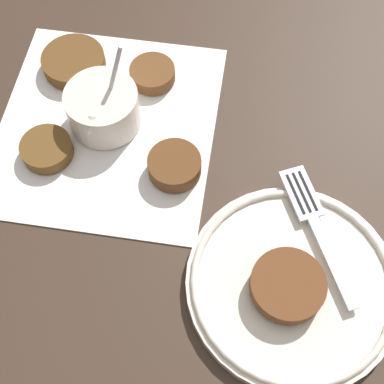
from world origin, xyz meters
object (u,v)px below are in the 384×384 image
(serving_plate, at_px, (292,283))
(fritter_on_plate, at_px, (288,286))
(sauce_bowl, at_px, (103,110))
(fork, at_px, (313,219))

(serving_plate, xyz_separation_m, fritter_on_plate, (0.01, -0.01, 0.02))
(sauce_bowl, xyz_separation_m, fritter_on_plate, (0.17, 0.23, 0.00))
(sauce_bowl, relative_size, fritter_on_plate, 1.34)
(sauce_bowl, relative_size, fork, 0.65)
(serving_plate, distance_m, fork, 0.07)
(fritter_on_plate, bearing_deg, fork, 166.25)
(fork, bearing_deg, sauce_bowl, -109.85)
(fritter_on_plate, height_order, fork, fritter_on_plate)
(sauce_bowl, distance_m, fork, 0.27)
(fritter_on_plate, distance_m, fork, 0.08)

